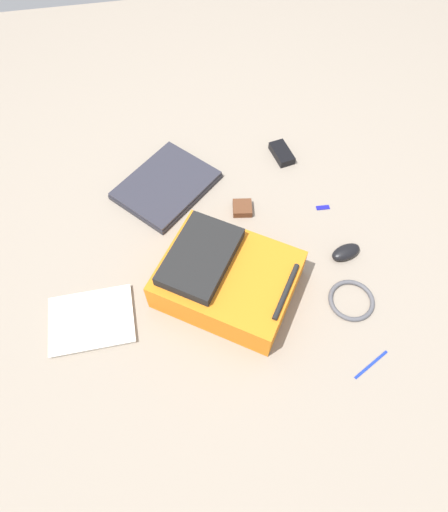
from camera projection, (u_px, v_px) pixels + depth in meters
The scene contains 10 objects.
ground_plane at pixel (212, 264), 1.56m from camera, with size 3.47×3.47×0.00m, color gray.
backpack at pixel (225, 277), 1.45m from camera, with size 0.51×0.53×0.16m.
laptop at pixel (166, 185), 1.73m from camera, with size 0.44×0.45×0.03m.
book_comic at pixel (92, 320), 1.44m from camera, with size 0.21×0.27×0.02m.
computer_mouse at pixel (346, 252), 1.57m from camera, with size 0.06×0.11×0.04m, color black.
cable_coil at pixel (351, 300), 1.48m from camera, with size 0.15×0.15×0.02m, color #4C4C51.
power_brick at pixel (282, 153), 1.82m from camera, with size 0.06×0.12×0.03m, color black.
pen_black at pixel (371, 364), 1.37m from camera, with size 0.01×0.01×0.14m, color #1933B2.
earbud_pouch at pixel (242, 208), 1.68m from camera, with size 0.07×0.07×0.03m, color #59331E.
usb_stick at pixel (323, 207), 1.69m from camera, with size 0.02×0.05×0.01m, color #191999.
Camera 1 is at (-0.80, 0.10, 1.34)m, focal length 31.53 mm.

